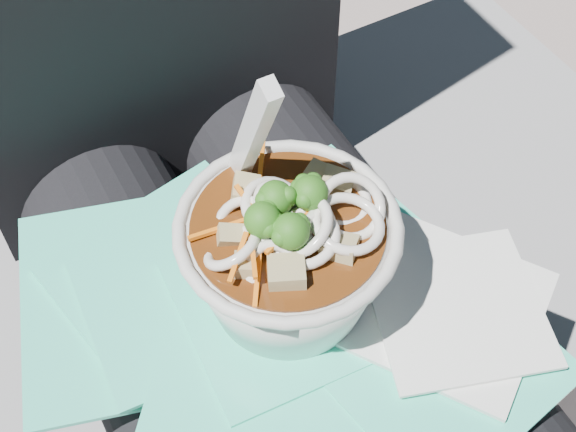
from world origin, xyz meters
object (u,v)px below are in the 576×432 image
stone_ledge (233,374)px  person_body (243,260)px  plastic_bag (278,309)px  udon_bowl (288,251)px  lap (296,366)px

stone_ledge → person_body: size_ratio=1.03×
stone_ledge → plastic_bag: (-0.01, -0.14, 0.37)m
stone_ledge → udon_bowl: bearing=-90.2°
lap → udon_bowl: bearing=92.7°
person_body → plastic_bag: person_body is taller
udon_bowl → lap: bearing=-87.3°
lap → plastic_bag: bearing=137.9°
person_body → plastic_bag: bearing=-97.4°
stone_ledge → person_body: person_body is taller
stone_ledge → lap: (0.00, -0.15, 0.28)m
stone_ledge → udon_bowl: size_ratio=5.01×
udon_bowl → stone_ledge: bearing=89.8°
lap → udon_bowl: 0.15m
plastic_bag → udon_bowl: size_ratio=1.78×
stone_ledge → udon_bowl: (-0.00, -0.14, 0.43)m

